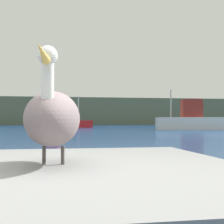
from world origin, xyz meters
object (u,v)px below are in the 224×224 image
(pelican, at_px, (53,117))
(mooring_buoy, at_px, (53,134))
(fishing_boat_white, at_px, (192,120))
(fishing_boat_red, at_px, (59,122))

(pelican, height_order, mooring_buoy, pelican)
(fishing_boat_white, bearing_deg, mooring_buoy, 61.59)
(fishing_boat_red, bearing_deg, pelican, -100.96)
(fishing_boat_white, bearing_deg, pelican, 76.35)
(pelican, bearing_deg, mooring_buoy, -173.46)
(fishing_boat_red, relative_size, mooring_buoy, 12.14)
(fishing_boat_white, distance_m, mooring_buoy, 21.04)
(fishing_boat_red, distance_m, mooring_buoy, 27.10)
(pelican, bearing_deg, fishing_boat_red, -174.53)
(fishing_boat_white, relative_size, fishing_boat_red, 0.93)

